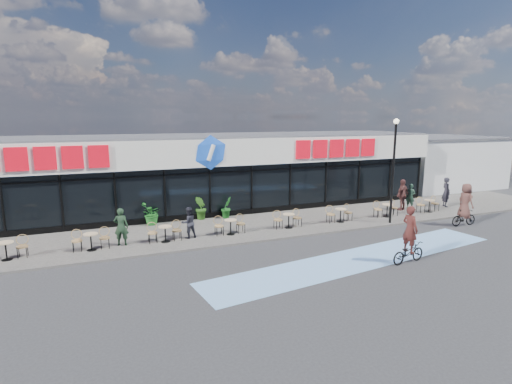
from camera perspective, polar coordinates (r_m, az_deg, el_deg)
ground at (r=16.44m, az=0.14°, el=-9.61°), size 120.00×120.00×0.00m
sidewalk at (r=20.46m, az=-4.62°, el=-5.39°), size 44.00×5.00×0.10m
bike_lane at (r=17.09m, az=14.80°, el=-9.16°), size 14.17×4.13×0.01m
building at (r=25.13m, az=-8.41°, el=2.87°), size 30.60×6.57×4.75m
neighbour_building at (r=36.67m, az=24.12°, el=4.05°), size 9.20×7.20×4.11m
lamp_post at (r=22.13m, az=19.07°, el=4.00°), size 0.28×0.28×5.52m
bistro_set_1 at (r=18.87m, az=-32.09°, el=-6.82°), size 1.54×0.62×0.90m
bistro_set_2 at (r=18.54m, az=-22.51°, el=-6.27°), size 1.54×0.62×0.90m
bistro_set_3 at (r=18.73m, az=-12.89°, el=-5.55°), size 1.54×0.62×0.90m
bistro_set_4 at (r=19.42m, az=-3.73°, el=-4.71°), size 1.54×0.62×0.90m
bistro_set_5 at (r=20.57m, az=4.58°, el=-3.84°), size 1.54×0.62×0.90m
bistro_set_6 at (r=22.11m, az=11.85°, el=-3.01°), size 1.54×0.62×0.90m
bistro_set_7 at (r=23.96m, az=18.09°, el=-2.26°), size 1.54×0.62×0.90m
bistro_set_8 at (r=26.05m, az=23.37°, el=-1.60°), size 1.54×0.62×0.90m
potted_plant_left at (r=21.65m, az=-14.70°, el=-3.06°), size 1.31×1.37×1.18m
potted_plant_mid at (r=22.22m, az=-7.85°, el=-2.26°), size 0.61×0.75×1.33m
potted_plant_right at (r=22.48m, az=-4.24°, el=-2.22°), size 0.84×0.83×1.19m
patron_left at (r=18.60m, az=-18.71°, el=-4.72°), size 0.70×0.54×1.69m
patron_right at (r=18.96m, az=-9.62°, el=-4.32°), size 0.83×0.71×1.49m
pedestrian_a at (r=26.40m, az=21.20°, el=-0.59°), size 0.57×0.67×1.55m
pedestrian_b at (r=27.91m, az=25.52°, el=-0.01°), size 0.65×0.79×1.86m
pedestrian_c at (r=25.79m, az=20.20°, el=-0.37°), size 1.21×0.78×1.91m
cyclist_a at (r=16.91m, az=21.01°, el=-6.81°), size 1.71×0.78×2.32m
cyclist_b at (r=23.77m, az=27.68°, el=-1.92°), size 1.53×0.94×2.28m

